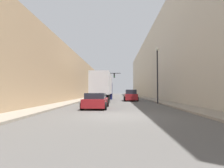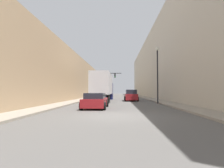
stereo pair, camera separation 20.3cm
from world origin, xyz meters
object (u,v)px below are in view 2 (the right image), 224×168
object	(u,v)px
sedan_car	(95,101)
street_lamp	(157,67)
suv_car	(131,96)
semi_truck	(104,86)
traffic_signal_gantry	(103,79)

from	to	relation	value
sedan_car	street_lamp	bearing A→B (deg)	41.51
suv_car	sedan_car	bearing A→B (deg)	-108.36
semi_truck	sedan_car	size ratio (longest dim) A/B	3.09
suv_car	street_lamp	size ratio (longest dim) A/B	0.64
suv_car	street_lamp	bearing A→B (deg)	-63.71
semi_truck	street_lamp	xyz separation A→B (m)	(7.13, -5.80, 2.19)
suv_car	traffic_signal_gantry	size ratio (longest dim) A/B	0.77
street_lamp	traffic_signal_gantry	bearing A→B (deg)	116.26
suv_car	traffic_signal_gantry	distance (m)	12.64
semi_truck	sedan_car	xyz separation A→B (m)	(0.33, -11.81, -1.60)
sedan_car	suv_car	bearing A→B (deg)	71.64
sedan_car	street_lamp	world-z (taller)	street_lamp
suv_car	traffic_signal_gantry	bearing A→B (deg)	116.25
sedan_car	suv_car	size ratio (longest dim) A/B	1.00
sedan_car	street_lamp	distance (m)	9.84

